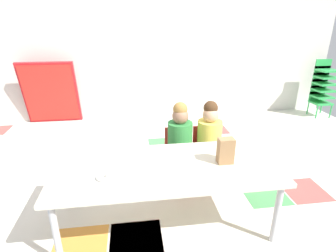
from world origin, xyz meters
The scene contains 11 objects.
ground_plane centered at (0.00, -0.01, -0.01)m, with size 6.66×4.45×0.02m.
back_wall centered at (0.00, 2.22, 1.37)m, with size 6.66×0.10×2.74m, color beige.
craft_table centered at (-0.17, -0.71, 0.53)m, with size 1.83×0.80×0.58m.
seated_child_near_camera centered at (0.06, -0.08, 0.55)m, with size 0.32×0.31×0.92m.
seated_child_middle_seat centered at (0.38, -0.08, 0.55)m, with size 0.34×0.34×0.92m.
kid_chair_green_stack centered at (3.07, 1.78, 0.58)m, with size 0.32×0.30×1.04m.
folded_activity_table centered at (-1.80, 2.02, 0.54)m, with size 0.90×0.29×1.09m.
paper_bag_brown centered at (0.32, -0.73, 0.69)m, with size 0.13×0.09×0.22m, color #9E754C.
paper_plate_near_edge centered at (-0.67, -0.86, 0.58)m, with size 0.18×0.18×0.01m, color white.
paper_plate_center_table centered at (-0.80, -0.53, 0.58)m, with size 0.18×0.18×0.01m, color white.
donut_powdered_on_plate centered at (-0.67, -0.86, 0.60)m, with size 0.11×0.11×0.03m, color white.
Camera 1 is at (-0.42, -2.63, 1.69)m, focal length 28.59 mm.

